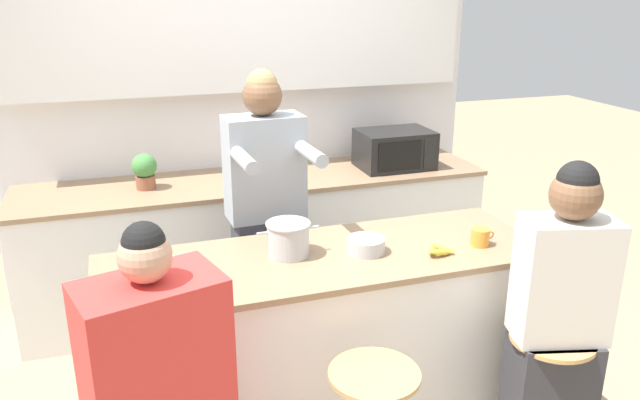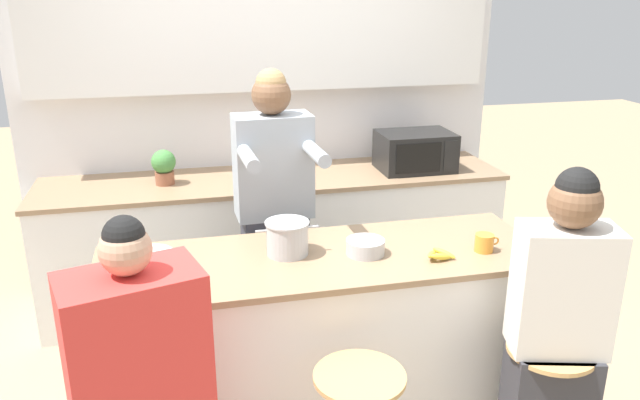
% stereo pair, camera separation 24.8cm
% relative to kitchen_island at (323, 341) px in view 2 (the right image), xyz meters
% --- Properties ---
extents(wall_back, '(3.35, 0.22, 2.70)m').
position_rel_kitchen_island_xyz_m(wall_back, '(0.00, 1.73, 1.07)').
color(wall_back, white).
rests_on(wall_back, ground_plane).
extents(back_counter, '(3.11, 0.69, 0.90)m').
position_rel_kitchen_island_xyz_m(back_counter, '(0.00, 1.40, -0.02)').
color(back_counter, white).
rests_on(back_counter, ground_plane).
extents(kitchen_island, '(2.09, 0.70, 0.93)m').
position_rel_kitchen_island_xyz_m(kitchen_island, '(0.00, 0.00, 0.00)').
color(kitchen_island, black).
rests_on(kitchen_island, ground_plane).
extents(person_cooking, '(0.43, 0.55, 1.72)m').
position_rel_kitchen_island_xyz_m(person_cooking, '(-0.13, 0.61, 0.39)').
color(person_cooking, '#383842').
rests_on(person_cooking, ground_plane).
extents(person_seated_near, '(0.42, 0.34, 1.47)m').
position_rel_kitchen_island_xyz_m(person_seated_near, '(0.85, -0.61, 0.21)').
color(person_seated_near, '#333338').
rests_on(person_seated_near, ground_plane).
extents(cooking_pot, '(0.30, 0.21, 0.16)m').
position_rel_kitchen_island_xyz_m(cooking_pot, '(-0.16, 0.06, 0.54)').
color(cooking_pot, '#B7BABC').
rests_on(cooking_pot, kitchen_island).
extents(fruit_bowl, '(0.18, 0.18, 0.07)m').
position_rel_kitchen_island_xyz_m(fruit_bowl, '(0.19, -0.03, 0.50)').
color(fruit_bowl, '#B7BABC').
rests_on(fruit_bowl, kitchen_island).
extents(mixing_bowl_steel, '(0.22, 0.22, 0.06)m').
position_rel_kitchen_island_xyz_m(mixing_bowl_steel, '(-0.79, 0.08, 0.49)').
color(mixing_bowl_steel, silver).
rests_on(mixing_bowl_steel, kitchen_island).
extents(coffee_cup_near, '(0.12, 0.09, 0.08)m').
position_rel_kitchen_island_xyz_m(coffee_cup_near, '(0.75, -0.12, 0.50)').
color(coffee_cup_near, orange).
rests_on(coffee_cup_near, kitchen_island).
extents(banana_bunch, '(0.16, 0.11, 0.05)m').
position_rel_kitchen_island_xyz_m(banana_bunch, '(0.51, -0.16, 0.48)').
color(banana_bunch, yellow).
rests_on(banana_bunch, kitchen_island).
extents(microwave, '(0.51, 0.37, 0.26)m').
position_rel_kitchen_island_xyz_m(microwave, '(0.98, 1.35, 0.56)').
color(microwave, black).
rests_on(microwave, back_counter).
extents(potted_plant, '(0.16, 0.16, 0.23)m').
position_rel_kitchen_island_xyz_m(potted_plant, '(-0.72, 1.40, 0.56)').
color(potted_plant, '#93563D').
rests_on(potted_plant, back_counter).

